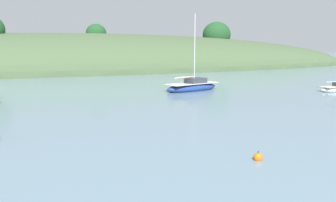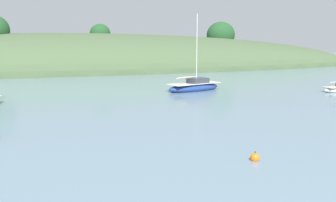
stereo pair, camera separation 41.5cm
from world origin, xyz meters
TOP-DOWN VIEW (x-y plane):
  - far_shoreline_hill at (-0.02, 74.80)m, footprint 150.00×36.00m
  - sailboat_white_near at (8.30, 33.41)m, footprint 7.84×4.55m
  - mooring_buoy_channel at (0.33, 8.97)m, footprint 0.44×0.44m

SIDE VIEW (x-z plane):
  - far_shoreline_hill at x=-0.02m, z-range -9.63..9.78m
  - mooring_buoy_channel at x=0.33m, z-range -0.15..0.39m
  - sailboat_white_near at x=8.30m, z-range -4.21..5.10m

